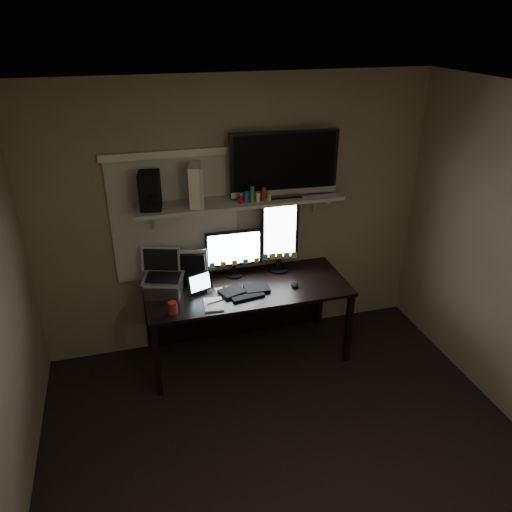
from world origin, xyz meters
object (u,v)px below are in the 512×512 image
object	(u,v)px
tablet	(200,283)
laptop	(163,274)
speaker	(150,191)
cup	(173,308)
tv	(284,164)
mouse	(295,285)
desk	(244,297)
keyboard	(245,290)
monitor_landscape	(234,253)
game_console	(195,184)
monitor_portrait	(279,236)

from	to	relation	value
tablet	laptop	distance (m)	0.32
laptop	speaker	xyz separation A→B (m)	(-0.03, 0.12, 0.71)
cup	tv	world-z (taller)	tv
cup	mouse	bearing A→B (deg)	7.85
desk	mouse	bearing A→B (deg)	-29.01
cup	tv	size ratio (longest dim) A/B	0.11
tv	keyboard	bearing A→B (deg)	-144.73
monitor_landscape	game_console	distance (m)	0.76
monitor_portrait	cup	xyz separation A→B (m)	(-1.06, -0.49, -0.29)
mouse	cup	world-z (taller)	cup
monitor_portrait	tablet	size ratio (longest dim) A/B	3.11
tablet	laptop	size ratio (longest dim) A/B	0.58
monitor_landscape	tablet	distance (m)	0.45
keyboard	speaker	distance (m)	1.17
monitor_landscape	tablet	bearing A→B (deg)	-145.57
tablet	tv	xyz separation A→B (m)	(0.80, 0.18, 0.93)
mouse	tv	bearing A→B (deg)	106.20
monitor_landscape	game_console	xyz separation A→B (m)	(-0.32, -0.04, 0.69)
keyboard	game_console	xyz separation A→B (m)	(-0.34, 0.28, 0.91)
tablet	game_console	xyz separation A→B (m)	(0.04, 0.19, 0.82)
mouse	tablet	world-z (taller)	tablet
tv	game_console	distance (m)	0.78
keyboard	game_console	size ratio (longest dim) A/B	1.30
monitor_landscape	cup	distance (m)	0.82
monitor_landscape	keyboard	world-z (taller)	monitor_landscape
monitor_landscape	speaker	world-z (taller)	speaker
monitor_landscape	tv	bearing A→B (deg)	-4.57
mouse	speaker	xyz separation A→B (m)	(-1.16, 0.30, 0.89)
tablet	speaker	distance (m)	0.89
keyboard	tablet	world-z (taller)	tablet
game_console	speaker	bearing A→B (deg)	-164.93
monitor_landscape	keyboard	bearing A→B (deg)	-85.16
speaker	monitor_portrait	bearing A→B (deg)	11.29
desk	keyboard	bearing A→B (deg)	-101.64
monitor_portrait	speaker	size ratio (longest dim) A/B	2.26
game_console	keyboard	bearing A→B (deg)	-25.56
tablet	laptop	bearing A→B (deg)	148.29
monitor_portrait	cup	world-z (taller)	monitor_portrait
desk	tablet	world-z (taller)	tablet
keyboard	mouse	distance (m)	0.45
desk	laptop	distance (m)	0.81
laptop	game_console	size ratio (longest dim) A/B	1.13
monitor_portrait	mouse	size ratio (longest dim) A/B	7.03
laptop	speaker	distance (m)	0.72
cup	speaker	bearing A→B (deg)	98.41
speaker	mouse	bearing A→B (deg)	-5.22
mouse	game_console	bearing A→B (deg)	170.24
tv	cup	bearing A→B (deg)	-154.01
monitor_landscape	game_console	bearing A→B (deg)	-171.25
desk	keyboard	world-z (taller)	keyboard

